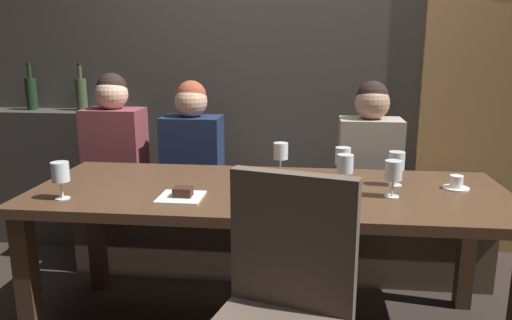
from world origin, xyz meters
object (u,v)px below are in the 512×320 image
(dining_table, at_px, (269,206))
(diner_redhead, at_px, (115,139))
(wine_glass_center_front, at_px, (345,165))
(wine_glass_far_left, at_px, (343,158))
(dessert_plate, at_px, (182,195))
(wine_glass_far_right, at_px, (393,171))
(diner_far_end, at_px, (370,149))
(banquette_bench, at_px, (278,235))
(diner_bearded, at_px, (192,144))
(wine_glass_center_back, at_px, (396,162))
(wine_bottle_pale_label, at_px, (81,93))
(wine_bottle_dark_red, at_px, (31,93))
(chair_near_side, at_px, (282,304))
(wine_glass_end_right, at_px, (281,153))
(wine_glass_near_left, at_px, (60,174))
(espresso_cup, at_px, (456,183))

(dining_table, height_order, diner_redhead, diner_redhead)
(dining_table, relative_size, wine_glass_center_front, 13.41)
(wine_glass_far_left, relative_size, dessert_plate, 0.86)
(wine_glass_center_front, bearing_deg, wine_glass_far_right, -26.53)
(diner_far_end, relative_size, dessert_plate, 3.93)
(dining_table, bearing_deg, banquette_bench, 90.00)
(diner_bearded, bearing_deg, wine_glass_center_back, -27.94)
(wine_bottle_pale_label, bearing_deg, wine_glass_center_front, -30.58)
(wine_bottle_dark_red, bearing_deg, wine_glass_center_back, -21.67)
(wine_bottle_pale_label, xyz_separation_m, wine_glass_center_front, (1.75, -1.04, -0.21))
(dining_table, distance_m, wine_glass_center_front, 0.41)
(dining_table, height_order, wine_glass_far_left, wine_glass_far_left)
(chair_near_side, bearing_deg, wine_glass_end_right, 94.04)
(wine_bottle_pale_label, bearing_deg, diner_far_end, -11.44)
(wine_bottle_pale_label, distance_m, wine_glass_near_left, 1.44)
(wine_bottle_pale_label, bearing_deg, wine_glass_end_right, -28.80)
(banquette_bench, bearing_deg, diner_far_end, -2.51)
(diner_bearded, relative_size, wine_glass_near_left, 4.49)
(diner_redhead, distance_m, wine_glass_far_right, 1.76)
(dessert_plate, bearing_deg, wine_glass_center_front, 17.64)
(wine_bottle_dark_red, distance_m, dessert_plate, 1.91)
(wine_glass_far_left, xyz_separation_m, espresso_cup, (0.52, -0.10, -0.09))
(wine_glass_end_right, distance_m, dessert_plate, 0.63)
(wine_glass_near_left, relative_size, dessert_plate, 0.86)
(wine_glass_far_right, xyz_separation_m, wine_glass_end_right, (-0.51, 0.35, -0.00))
(diner_redhead, bearing_deg, wine_glass_center_front, -25.90)
(wine_glass_end_right, bearing_deg, wine_glass_near_left, -149.78)
(dessert_plate, bearing_deg, wine_glass_far_right, 7.86)
(dining_table, relative_size, wine_glass_far_right, 13.41)
(diner_redhead, xyz_separation_m, wine_glass_center_back, (1.63, -0.58, 0.03))
(dining_table, relative_size, banquette_bench, 0.88)
(wine_bottle_dark_red, distance_m, wine_glass_far_right, 2.59)
(wine_bottle_pale_label, xyz_separation_m, wine_glass_far_right, (1.96, -1.14, -0.21))
(chair_near_side, xyz_separation_m, dessert_plate, (-0.47, 0.53, 0.20))
(wine_glass_near_left, distance_m, wine_glass_far_left, 1.31)
(diner_far_end, bearing_deg, espresso_cup, -60.37)
(chair_near_side, bearing_deg, dessert_plate, 131.83)
(banquette_bench, distance_m, espresso_cup, 1.19)
(wine_bottle_dark_red, distance_m, espresso_cup, 2.82)
(wine_bottle_dark_red, xyz_separation_m, wine_glass_far_right, (2.32, -1.13, -0.21))
(diner_far_end, xyz_separation_m, wine_glass_far_right, (0.02, -0.75, 0.05))
(wine_glass_far_left, xyz_separation_m, wine_glass_far_right, (0.20, -0.26, 0.00))
(wine_bottle_pale_label, height_order, wine_glass_far_right, wine_bottle_pale_label)
(dining_table, distance_m, banquette_bench, 0.82)
(diner_far_end, bearing_deg, wine_bottle_dark_red, 170.56)
(dining_table, xyz_separation_m, diner_bearded, (-0.54, 0.72, 0.15))
(wine_glass_near_left, bearing_deg, dining_table, 16.32)
(diner_far_end, distance_m, dessert_plate, 1.25)
(diner_far_end, relative_size, wine_bottle_pale_label, 2.29)
(diner_redhead, distance_m, dessert_plate, 1.12)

